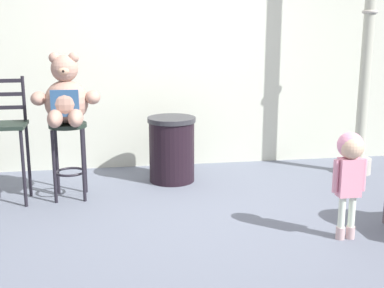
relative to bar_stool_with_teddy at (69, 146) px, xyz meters
name	(u,v)px	position (x,y,z in m)	size (l,w,h in m)	color
ground_plane	(197,221)	(1.12, -0.82, -0.53)	(24.00, 24.00, 0.00)	slate
building_wall	(169,29)	(1.12, 1.18, 1.09)	(6.55, 0.30, 3.24)	beige
bar_stool_with_teddy	(69,146)	(0.00, 0.00, 0.00)	(0.36, 0.36, 0.75)	#1E2923
teddy_bear	(66,98)	(0.00, -0.03, 0.47)	(0.64, 0.58, 0.67)	tan
child_walking	(350,163)	(2.23, -1.36, 0.10)	(0.27, 0.22, 0.87)	#C7A6A6
trash_bin	(172,149)	(1.05, 0.40, -0.17)	(0.52, 0.52, 0.71)	black
lamppost	(366,63)	(3.20, 0.34, 0.74)	(0.29, 0.29, 3.13)	#A7A399
bar_chair_empty	(7,133)	(-0.56, -0.01, 0.15)	(0.37, 0.37, 1.20)	#1E2923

